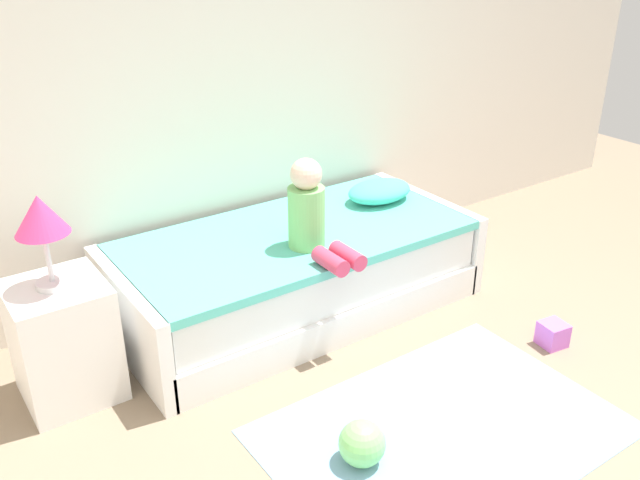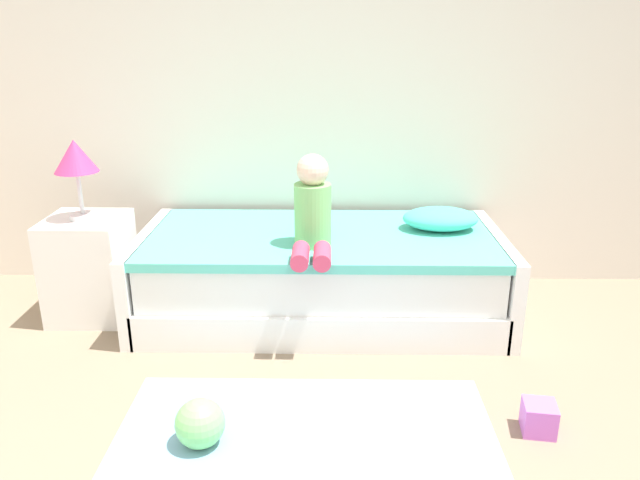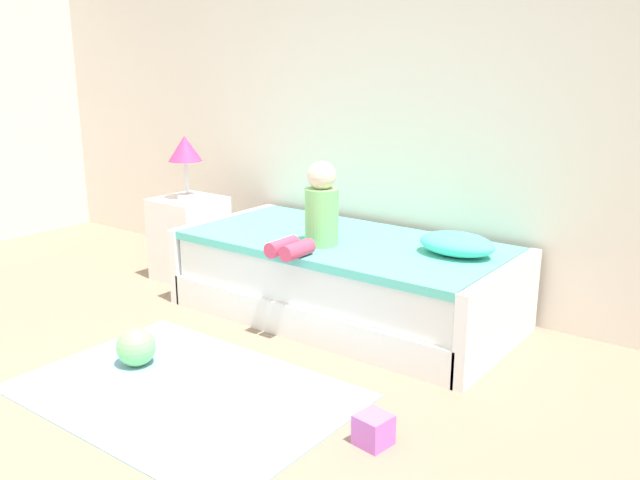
# 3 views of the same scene
# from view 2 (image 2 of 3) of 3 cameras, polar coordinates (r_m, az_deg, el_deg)

# --- Properties ---
(wall_rear) EXTENTS (7.20, 0.10, 2.90)m
(wall_rear) POSITION_cam_2_polar(r_m,az_deg,el_deg) (3.92, 1.29, 16.73)
(wall_rear) COLOR silver
(wall_rear) RESTS_ON ground
(bed) EXTENTS (2.11, 1.00, 0.50)m
(bed) POSITION_cam_2_polar(r_m,az_deg,el_deg) (3.59, 0.07, -3.27)
(bed) COLOR white
(bed) RESTS_ON ground
(nightstand) EXTENTS (0.44, 0.44, 0.60)m
(nightstand) POSITION_cam_2_polar(r_m,az_deg,el_deg) (3.80, -20.78, -2.43)
(nightstand) COLOR white
(nightstand) RESTS_ON ground
(table_lamp) EXTENTS (0.24, 0.24, 0.45)m
(table_lamp) POSITION_cam_2_polar(r_m,az_deg,el_deg) (3.63, -21.96, 6.97)
(table_lamp) COLOR silver
(table_lamp) RESTS_ON nightstand
(child_figure) EXTENTS (0.20, 0.51, 0.50)m
(child_figure) POSITION_cam_2_polar(r_m,az_deg,el_deg) (3.22, -0.71, 2.73)
(child_figure) COLOR #7FC672
(child_figure) RESTS_ON bed
(pillow) EXTENTS (0.44, 0.30, 0.13)m
(pillow) POSITION_cam_2_polar(r_m,az_deg,el_deg) (3.64, 11.23, 1.98)
(pillow) COLOR #4CCCBC
(pillow) RESTS_ON bed
(toy_ball) EXTENTS (0.21, 0.21, 0.21)m
(toy_ball) POSITION_cam_2_polar(r_m,az_deg,el_deg) (2.62, -11.19, -16.52)
(toy_ball) COLOR #7FD872
(toy_ball) RESTS_ON ground
(area_rug) EXTENTS (1.60, 1.10, 0.01)m
(area_rug) POSITION_cam_2_polar(r_m,az_deg,el_deg) (2.59, -1.45, -19.43)
(area_rug) COLOR #7AA8CC
(area_rug) RESTS_ON ground
(toy_block) EXTENTS (0.15, 0.15, 0.13)m
(toy_block) POSITION_cam_2_polar(r_m,az_deg,el_deg) (2.83, 19.85, -15.42)
(toy_block) COLOR #CC66D8
(toy_block) RESTS_ON ground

